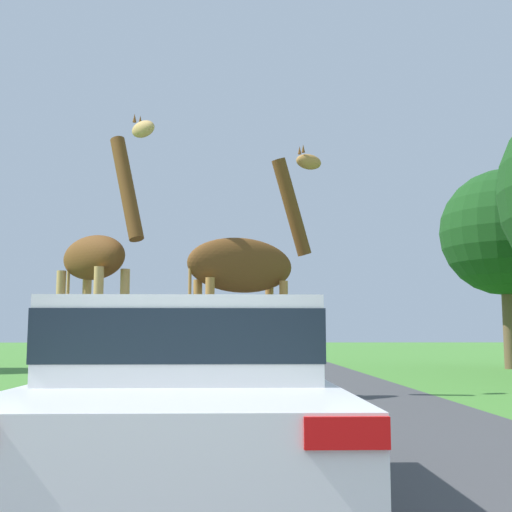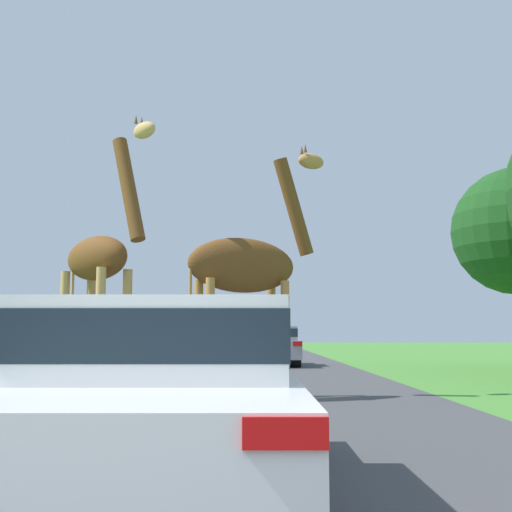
{
  "view_description": "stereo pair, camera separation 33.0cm",
  "coord_description": "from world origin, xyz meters",
  "px_view_note": "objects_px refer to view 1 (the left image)",
  "views": [
    {
      "loc": [
        0.44,
        -1.16,
        1.16
      ],
      "look_at": [
        0.79,
        10.33,
        2.55
      ],
      "focal_mm": 45.0,
      "sensor_mm": 36.0,
      "label": 1
    },
    {
      "loc": [
        0.77,
        -1.16,
        1.16
      ],
      "look_at": [
        0.79,
        10.33,
        2.55
      ],
      "focal_mm": 45.0,
      "sensor_mm": 36.0,
      "label": 2
    }
  ],
  "objects_px": {
    "car_queue_right": "(143,348)",
    "tree_right_cluster": "(504,233)",
    "car_lead_maroon": "(189,389)",
    "car_far_ahead": "(264,345)",
    "giraffe_companion": "(97,264)",
    "giraffe_near_road": "(247,268)",
    "car_queue_left": "(204,342)"
  },
  "relations": [
    {
      "from": "car_lead_maroon",
      "to": "giraffe_companion",
      "type": "bearing_deg",
      "value": 107.46
    },
    {
      "from": "giraffe_near_road",
      "to": "car_far_ahead",
      "type": "relative_size",
      "value": 1.2
    },
    {
      "from": "giraffe_near_road",
      "to": "car_lead_maroon",
      "type": "relative_size",
      "value": 1.09
    },
    {
      "from": "giraffe_near_road",
      "to": "car_queue_right",
      "type": "xyz_separation_m",
      "value": [
        -3.14,
        8.91,
        -1.63
      ]
    },
    {
      "from": "car_far_ahead",
      "to": "car_lead_maroon",
      "type": "bearing_deg",
      "value": -94.19
    },
    {
      "from": "car_lead_maroon",
      "to": "car_far_ahead",
      "type": "height_order",
      "value": "car_far_ahead"
    },
    {
      "from": "car_lead_maroon",
      "to": "car_queue_right",
      "type": "bearing_deg",
      "value": 99.47
    },
    {
      "from": "car_lead_maroon",
      "to": "car_queue_left",
      "type": "height_order",
      "value": "car_queue_left"
    },
    {
      "from": "tree_right_cluster",
      "to": "car_queue_right",
      "type": "bearing_deg",
      "value": -177.39
    },
    {
      "from": "car_queue_left",
      "to": "giraffe_near_road",
      "type": "bearing_deg",
      "value": -84.63
    },
    {
      "from": "giraffe_near_road",
      "to": "car_lead_maroon",
      "type": "xyz_separation_m",
      "value": [
        -0.54,
        -6.7,
        -1.59
      ]
    },
    {
      "from": "giraffe_companion",
      "to": "car_queue_left",
      "type": "distance_m",
      "value": 17.33
    },
    {
      "from": "car_lead_maroon",
      "to": "car_far_ahead",
      "type": "xyz_separation_m",
      "value": [
        1.36,
        18.59,
        -0.01
      ]
    },
    {
      "from": "giraffe_near_road",
      "to": "car_far_ahead",
      "type": "xyz_separation_m",
      "value": [
        0.82,
        11.89,
        -1.59
      ]
    },
    {
      "from": "car_queue_right",
      "to": "giraffe_companion",
      "type": "bearing_deg",
      "value": -87.77
    },
    {
      "from": "giraffe_companion",
      "to": "car_lead_maroon",
      "type": "distance_m",
      "value": 7.78
    },
    {
      "from": "car_far_ahead",
      "to": "tree_right_cluster",
      "type": "height_order",
      "value": "tree_right_cluster"
    },
    {
      "from": "car_lead_maroon",
      "to": "giraffe_near_road",
      "type": "bearing_deg",
      "value": 85.39
    },
    {
      "from": "car_lead_maroon",
      "to": "tree_right_cluster",
      "type": "relative_size",
      "value": 0.66
    },
    {
      "from": "car_queue_left",
      "to": "car_far_ahead",
      "type": "bearing_deg",
      "value": -66.98
    },
    {
      "from": "car_queue_left",
      "to": "tree_right_cluster",
      "type": "xyz_separation_m",
      "value": [
        10.47,
        -8.3,
        3.74
      ]
    },
    {
      "from": "car_queue_left",
      "to": "tree_right_cluster",
      "type": "distance_m",
      "value": 13.88
    },
    {
      "from": "giraffe_companion",
      "to": "car_lead_maroon",
      "type": "height_order",
      "value": "giraffe_companion"
    },
    {
      "from": "car_queue_right",
      "to": "car_far_ahead",
      "type": "relative_size",
      "value": 1.12
    },
    {
      "from": "car_far_ahead",
      "to": "tree_right_cluster",
      "type": "bearing_deg",
      "value": -16.96
    },
    {
      "from": "car_queue_right",
      "to": "tree_right_cluster",
      "type": "bearing_deg",
      "value": 2.61
    },
    {
      "from": "car_lead_maroon",
      "to": "car_queue_right",
      "type": "height_order",
      "value": "car_lead_maroon"
    },
    {
      "from": "car_queue_left",
      "to": "tree_right_cluster",
      "type": "relative_size",
      "value": 0.67
    },
    {
      "from": "car_far_ahead",
      "to": "tree_right_cluster",
      "type": "relative_size",
      "value": 0.6
    },
    {
      "from": "car_queue_right",
      "to": "car_far_ahead",
      "type": "bearing_deg",
      "value": 36.92
    },
    {
      "from": "car_queue_right",
      "to": "car_far_ahead",
      "type": "distance_m",
      "value": 4.96
    },
    {
      "from": "giraffe_companion",
      "to": "tree_right_cluster",
      "type": "xyz_separation_m",
      "value": [
        11.62,
        8.92,
        2.05
      ]
    }
  ]
}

